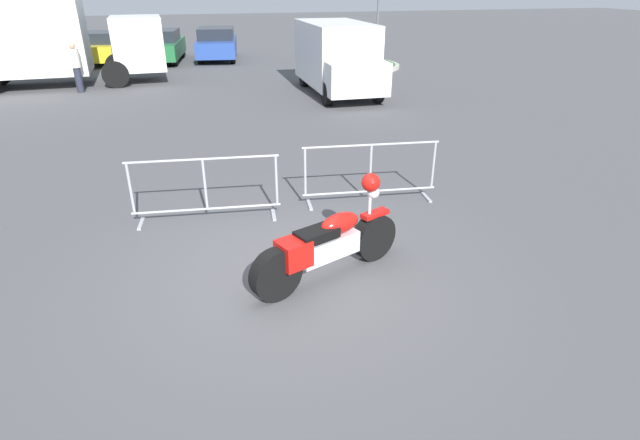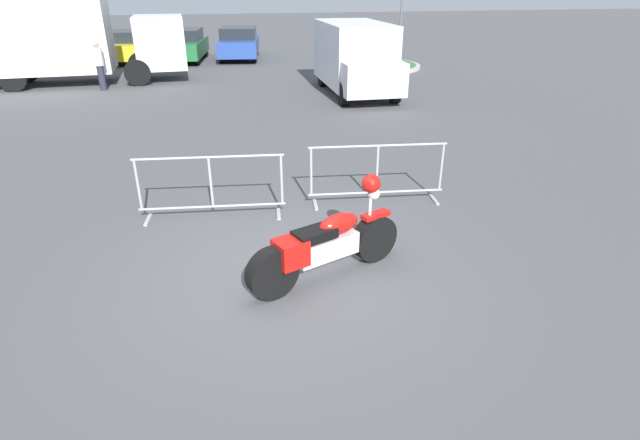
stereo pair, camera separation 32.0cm
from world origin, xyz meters
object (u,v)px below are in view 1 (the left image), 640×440
(parked_car_white, at_px, (40,50))
(pedestrian, at_px, (76,65))
(parked_car_green, at_px, (161,46))
(motorcycle, at_px, (328,244))
(parked_car_yellow, at_px, (103,47))
(crowd_barrier_near, at_px, (205,189))
(box_truck, at_px, (38,40))
(delivery_van, at_px, (337,56))
(parked_car_blue, at_px, (217,43))
(crowd_barrier_far, at_px, (370,172))

(parked_car_white, bearing_deg, pedestrian, -151.62)
(parked_car_white, height_order, parked_car_green, parked_car_green)
(motorcycle, bearing_deg, parked_car_yellow, 80.80)
(parked_car_green, bearing_deg, crowd_barrier_near, -169.65)
(box_truck, bearing_deg, delivery_van, -23.77)
(crowd_barrier_near, xyz_separation_m, pedestrian, (-3.58, 11.85, 0.36))
(parked_car_white, bearing_deg, crowd_barrier_near, -153.97)
(parked_car_green, bearing_deg, box_truck, 150.50)
(parked_car_white, bearing_deg, motorcycle, -152.29)
(delivery_van, distance_m, pedestrian, 9.05)
(parked_car_white, distance_m, parked_car_green, 5.32)
(motorcycle, bearing_deg, parked_car_white, 87.78)
(parked_car_white, xyz_separation_m, parked_car_blue, (7.97, 0.15, 0.06))
(motorcycle, height_order, parked_car_green, parked_car_green)
(pedestrian, bearing_deg, crowd_barrier_near, 176.85)
(crowd_barrier_far, bearing_deg, parked_car_white, 115.61)
(crowd_barrier_near, bearing_deg, parked_car_blue, 84.41)
(parked_car_yellow, bearing_deg, crowd_barrier_far, -153.97)
(crowd_barrier_near, xyz_separation_m, parked_car_green, (-0.82, 18.67, 0.20))
(crowd_barrier_far, height_order, pedestrian, pedestrian)
(crowd_barrier_far, bearing_deg, delivery_van, 76.20)
(motorcycle, bearing_deg, box_truck, 90.13)
(crowd_barrier_far, bearing_deg, pedestrian, 118.36)
(motorcycle, distance_m, crowd_barrier_near, 2.61)
(parked_car_yellow, bearing_deg, pedestrian, -172.99)
(crowd_barrier_near, distance_m, crowd_barrier_far, 2.82)
(parked_car_yellow, xyz_separation_m, parked_car_green, (2.66, -0.48, 0.04))
(crowd_barrier_far, distance_m, parked_car_green, 19.02)
(box_truck, height_order, parked_car_blue, box_truck)
(motorcycle, relative_size, parked_car_green, 0.48)
(motorcycle, bearing_deg, crowd_barrier_far, 35.27)
(parked_car_green, bearing_deg, parked_car_yellow, 87.52)
(box_truck, bearing_deg, motorcycle, -70.25)
(crowd_barrier_near, relative_size, parked_car_yellow, 0.54)
(crowd_barrier_far, relative_size, pedestrian, 1.41)
(parked_car_white, height_order, parked_car_yellow, parked_car_yellow)
(parked_car_white, distance_m, parked_car_yellow, 2.70)
(motorcycle, distance_m, parked_car_blue, 21.03)
(delivery_van, bearing_deg, crowd_barrier_near, -27.55)
(delivery_van, distance_m, parked_car_yellow, 13.03)
(motorcycle, height_order, crowd_barrier_far, motorcycle)
(crowd_barrier_near, bearing_deg, delivery_van, 61.36)
(crowd_barrier_near, xyz_separation_m, box_truck, (-4.92, 13.29, 1.08))
(crowd_barrier_far, xyz_separation_m, parked_car_white, (-8.95, 18.67, 0.15))
(parked_car_green, distance_m, pedestrian, 7.35)
(motorcycle, distance_m, delivery_van, 12.18)
(box_truck, height_order, parked_car_yellow, box_truck)
(parked_car_green, bearing_deg, motorcycle, -166.07)
(parked_car_green, distance_m, parked_car_blue, 2.66)
(crowd_barrier_near, relative_size, parked_car_green, 0.52)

